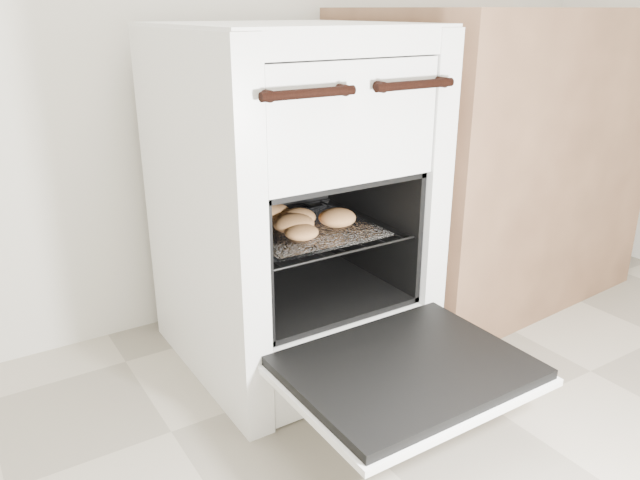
{
  "coord_description": "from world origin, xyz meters",
  "views": [
    {
      "loc": [
        -0.67,
        -0.1,
        0.88
      ],
      "look_at": [
        0.07,
        1.06,
        0.37
      ],
      "focal_mm": 35.0,
      "sensor_mm": 36.0,
      "label": 1
    }
  ],
  "objects": [
    {
      "name": "oven_rack",
      "position": [
        0.07,
        1.13,
        0.37
      ],
      "size": [
        0.4,
        0.38,
        0.01
      ],
      "color": "black",
      "rests_on": "stove"
    },
    {
      "name": "stove",
      "position": [
        0.07,
        1.19,
        0.41
      ],
      "size": [
        0.55,
        0.61,
        0.84
      ],
      "color": "silver",
      "rests_on": "ground"
    },
    {
      "name": "baked_rolls",
      "position": [
        0.05,
        1.15,
        0.4
      ],
      "size": [
        0.26,
        0.27,
        0.05
      ],
      "color": "#C0824D",
      "rests_on": "foil_sheet"
    },
    {
      "name": "counter",
      "position": [
        0.82,
        1.25,
        0.44
      ],
      "size": [
        0.92,
        0.65,
        0.88
      ],
      "primitive_type": "cube",
      "rotation": [
        0.0,
        0.0,
        0.07
      ],
      "color": "brown",
      "rests_on": "ground"
    },
    {
      "name": "oven_door",
      "position": [
        0.07,
        0.73,
        0.18
      ],
      "size": [
        0.49,
        0.38,
        0.03
      ],
      "color": "black",
      "rests_on": "stove"
    },
    {
      "name": "foil_sheet",
      "position": [
        0.07,
        1.12,
        0.38
      ],
      "size": [
        0.31,
        0.27,
        0.01
      ],
      "primitive_type": "cube",
      "color": "white",
      "rests_on": "oven_rack"
    }
  ]
}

